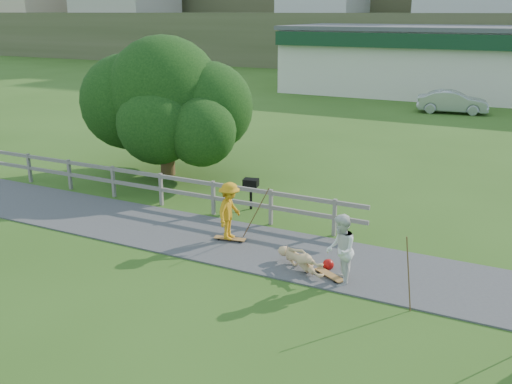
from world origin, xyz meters
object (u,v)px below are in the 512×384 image
at_px(car_silver, 452,102).
at_px(tree, 166,125).
at_px(spectator_a, 340,250).
at_px(skater_fallen, 301,260).
at_px(skater_rider, 230,214).
at_px(bbq, 251,194).

height_order(car_silver, tree, tree).
relative_size(car_silver, tree, 0.61).
bearing_deg(spectator_a, tree, -142.26).
bearing_deg(skater_fallen, tree, 84.20).
height_order(skater_rider, tree, tree).
relative_size(skater_fallen, car_silver, 0.36).
height_order(spectator_a, bbq, spectator_a).
bearing_deg(skater_fallen, skater_rider, 101.21).
bearing_deg(skater_rider, bbq, 12.17).
height_order(skater_rider, bbq, skater_rider).
distance_m(car_silver, tree, 21.35).
xyz_separation_m(spectator_a, tree, (-9.10, 6.02, 1.13)).
xyz_separation_m(car_silver, bbq, (-2.96, -22.05, -0.20)).
distance_m(skater_rider, spectator_a, 3.72).
xyz_separation_m(skater_rider, tree, (-5.54, 4.92, 1.18)).
height_order(spectator_a, car_silver, spectator_a).
height_order(skater_rider, skater_fallen, skater_rider).
bearing_deg(bbq, car_silver, 71.02).
bearing_deg(tree, skater_rider, -41.64).
distance_m(skater_fallen, bbq, 4.79).
bearing_deg(bbq, skater_rider, -86.20).
height_order(car_silver, bbq, car_silver).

